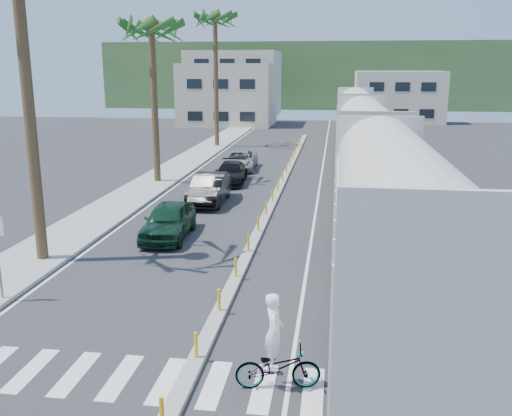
# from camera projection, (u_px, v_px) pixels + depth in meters

# --- Properties ---
(ground) EXTENTS (140.00, 140.00, 0.00)m
(ground) POSITION_uv_depth(u_px,v_px,m) (205.00, 344.00, 15.94)
(ground) COLOR #28282B
(ground) RESTS_ON ground
(sidewalk) EXTENTS (3.00, 90.00, 0.15)m
(sidewalk) POSITION_uv_depth(u_px,v_px,m) (168.00, 174.00, 41.10)
(sidewalk) COLOR gray
(sidewalk) RESTS_ON ground
(rails) EXTENTS (1.56, 100.00, 0.06)m
(rails) POSITION_uv_depth(u_px,v_px,m) (356.00, 171.00, 42.18)
(rails) COLOR black
(rails) RESTS_ON ground
(median) EXTENTS (0.45, 60.00, 0.85)m
(median) POSITION_uv_depth(u_px,v_px,m) (278.00, 192.00, 35.11)
(median) COLOR gray
(median) RESTS_ON ground
(crosswalk) EXTENTS (14.00, 2.20, 0.01)m
(crosswalk) POSITION_uv_depth(u_px,v_px,m) (187.00, 382.00, 14.02)
(crosswalk) COLOR silver
(crosswalk) RESTS_ON ground
(lane_markings) EXTENTS (9.42, 90.00, 0.01)m
(lane_markings) POSITION_uv_depth(u_px,v_px,m) (255.00, 177.00, 40.26)
(lane_markings) COLOR silver
(lane_markings) RESTS_ON ground
(freight_train) EXTENTS (3.00, 60.94, 5.85)m
(freight_train) POSITION_uv_depth(u_px,v_px,m) (361.00, 145.00, 34.89)
(freight_train) COLOR #B5B3A6
(freight_train) RESTS_ON ground
(palm_trees) EXTENTS (3.50, 37.20, 13.75)m
(palm_trees) POSITION_uv_depth(u_px,v_px,m) (157.00, 14.00, 36.25)
(palm_trees) COLOR brown
(palm_trees) RESTS_ON ground
(buildings) EXTENTS (38.00, 27.00, 10.00)m
(buildings) POSITION_uv_depth(u_px,v_px,m) (271.00, 89.00, 84.64)
(buildings) COLOR #B3A78F
(buildings) RESTS_ON ground
(hillside) EXTENTS (80.00, 20.00, 12.00)m
(hillside) POSITION_uv_depth(u_px,v_px,m) (320.00, 75.00, 110.63)
(hillside) COLOR #385628
(hillside) RESTS_ON ground
(car_lead) EXTENTS (2.28, 4.87, 1.61)m
(car_lead) POSITION_uv_depth(u_px,v_px,m) (168.00, 220.00, 25.75)
(car_lead) COLOR #10311E
(car_lead) RESTS_ON ground
(car_second) EXTENTS (1.94, 5.14, 1.68)m
(car_second) POSITION_uv_depth(u_px,v_px,m) (209.00, 189.00, 32.33)
(car_second) COLOR black
(car_second) RESTS_ON ground
(car_third) EXTENTS (2.54, 5.04, 1.39)m
(car_third) POSITION_uv_depth(u_px,v_px,m) (231.00, 173.00, 37.91)
(car_third) COLOR black
(car_third) RESTS_ON ground
(car_rear) EXTENTS (2.76, 5.24, 1.40)m
(car_rear) POSITION_uv_depth(u_px,v_px,m) (240.00, 160.00, 42.99)
(car_rear) COLOR #AEB0B3
(car_rear) RESTS_ON ground
(cyclist) EXTENTS (1.39, 2.29, 2.43)m
(cyclist) POSITION_uv_depth(u_px,v_px,m) (277.00, 358.00, 13.62)
(cyclist) COLOR #9EA0A5
(cyclist) RESTS_ON ground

